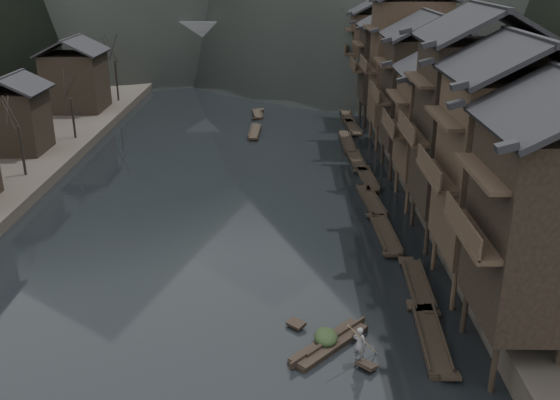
{
  "coord_description": "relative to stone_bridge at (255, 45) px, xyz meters",
  "views": [
    {
      "loc": [
        4.91,
        -33.53,
        18.06
      ],
      "look_at": [
        4.58,
        6.97,
        2.5
      ],
      "focal_mm": 40.0,
      "sensor_mm": 36.0,
      "label": 1
    }
  ],
  "objects": [
    {
      "name": "water",
      "position": [
        0.0,
        -72.0,
        -5.11
      ],
      "size": [
        300.0,
        300.0,
        0.0
      ],
      "primitive_type": "plane",
      "color": "black",
      "rests_on": "ground"
    },
    {
      "name": "right_bank",
      "position": [
        35.0,
        -32.0,
        -4.21
      ],
      "size": [
        40.0,
        200.0,
        1.8
      ],
      "primitive_type": "cube",
      "color": "#2D2823",
      "rests_on": "ground"
    },
    {
      "name": "stilt_houses",
      "position": [
        17.28,
        -52.96,
        3.96
      ],
      "size": [
        9.0,
        67.6,
        16.93
      ],
      "color": "black",
      "rests_on": "ground"
    },
    {
      "name": "bare_trees",
      "position": [
        -17.0,
        -52.33,
        0.93
      ],
      "size": [
        3.63,
        60.66,
        7.26
      ],
      "color": "black",
      "rests_on": "left_bank"
    },
    {
      "name": "moored_sampans",
      "position": [
        12.2,
        -48.14,
        -4.91
      ],
      "size": [
        2.74,
        67.63,
        0.47
      ],
      "color": "black",
      "rests_on": "water"
    },
    {
      "name": "midriver_boats",
      "position": [
        1.51,
        -19.39,
        -4.91
      ],
      "size": [
        5.57,
        45.85,
        0.45
      ],
      "color": "black",
      "rests_on": "water"
    },
    {
      "name": "stone_bridge",
      "position": [
        0.0,
        0.0,
        0.0
      ],
      "size": [
        40.0,
        6.0,
        9.0
      ],
      "color": "#4C4C4F",
      "rests_on": "ground"
    },
    {
      "name": "hero_sampan",
      "position": [
        7.17,
        -79.03,
        -4.91
      ],
      "size": [
        4.39,
        4.65,
        0.44
      ],
      "color": "black",
      "rests_on": "water"
    },
    {
      "name": "cargo_heap",
      "position": [
        7.0,
        -78.84,
        -4.31
      ],
      "size": [
        1.21,
        1.58,
        0.72
      ],
      "primitive_type": "ellipsoid",
      "color": "black",
      "rests_on": "hero_sampan"
    },
    {
      "name": "boatman",
      "position": [
        8.47,
        -80.44,
        -3.76
      ],
      "size": [
        0.79,
        0.72,
        1.82
      ],
      "primitive_type": "imported",
      "rotation": [
        0.0,
        0.0,
        2.6
      ],
      "color": "slate",
      "rests_on": "hero_sampan"
    },
    {
      "name": "bamboo_pole",
      "position": [
        8.67,
        -80.44,
        -1.34
      ],
      "size": [
        1.85,
        2.07,
        3.01
      ],
      "primitive_type": "cylinder",
      "rotation": [
        0.73,
        0.0,
        -0.73
      ],
      "color": "#8C7A51",
      "rests_on": "boatman"
    }
  ]
}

